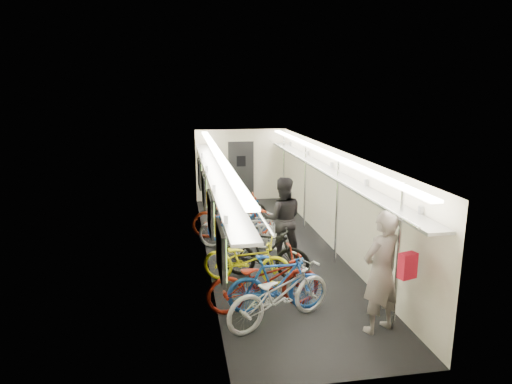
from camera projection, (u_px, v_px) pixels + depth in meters
name	position (u px, v px, depth m)	size (l,w,h in m)	color
train_car_shell	(250.00, 176.00, 11.05)	(10.00, 10.00, 10.00)	black
bicycle_0	(279.00, 293.00, 7.38)	(0.69, 1.98, 1.04)	#AEADB2
bicycle_1	(277.00, 283.00, 7.75)	(0.49, 1.74, 1.04)	#1A479C
bicycle_2	(264.00, 281.00, 7.84)	(0.70, 2.02, 1.06)	maroon
bicycle_3	(265.00, 253.00, 9.12)	(0.51, 1.81, 1.09)	black
bicycle_4	(247.00, 260.00, 8.95)	(0.62, 1.78, 0.94)	yellow
bicycle_5	(257.00, 234.00, 10.47)	(0.46, 1.63, 0.98)	#BBBABD
bicycle_6	(238.00, 228.00, 10.85)	(0.66, 1.89, 0.99)	#B2B2B7
bicycle_7	(241.00, 218.00, 11.52)	(0.50, 1.78, 1.07)	navy
bicycle_8	(233.00, 216.00, 11.67)	(0.72, 2.08, 1.09)	#9A2A10
bicycle_9	(240.00, 209.00, 12.65)	(0.43, 1.54, 0.92)	black
passenger_near	(381.00, 272.00, 7.05)	(0.72, 0.47, 1.97)	gray
passenger_mid	(282.00, 219.00, 10.07)	(0.91, 0.71, 1.87)	black
backpack	(408.00, 266.00, 6.55)	(0.26, 0.14, 0.38)	red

